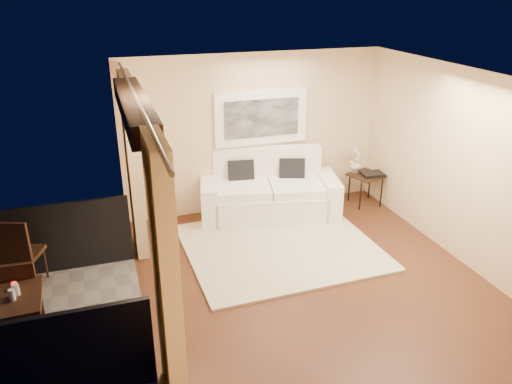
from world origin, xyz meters
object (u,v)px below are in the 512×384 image
sofa (269,193)px  balcony_chair_far (18,249)px  bistro_table (5,305)px  side_table (366,177)px  orchid (356,159)px  balcony_chair_near (17,303)px

sofa → balcony_chair_far: 4.00m
sofa → bistro_table: sofa is taller
side_table → orchid: bearing=139.1°
orchid → balcony_chair_far: size_ratio=0.50×
bistro_table → sofa: bearing=35.6°
sofa → side_table: (1.80, -0.14, 0.12)m
side_table → balcony_chair_far: bearing=-169.3°
side_table → balcony_chair_far: 5.71m
sofa → orchid: size_ratio=4.80×
sofa → balcony_chair_near: size_ratio=2.47×
balcony_chair_far → balcony_chair_near: 1.24m
sofa → side_table: sofa is taller
sofa → orchid: bearing=12.0°
bistro_table → balcony_chair_near: size_ratio=0.83×
orchid → bistro_table: 6.02m
side_table → balcony_chair_far: size_ratio=0.65×
side_table → balcony_chair_near: balcony_chair_near is taller
sofa → orchid: (1.64, 0.00, 0.43)m
orchid → balcony_chair_near: bearing=-155.5°
balcony_chair_near → sofa: bearing=36.8°
balcony_chair_near → bistro_table: bearing=-98.2°
side_table → sofa: bearing=175.6°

